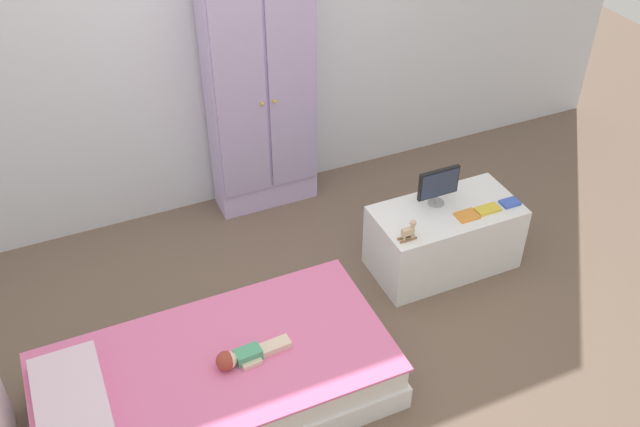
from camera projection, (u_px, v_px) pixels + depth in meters
The scene contains 12 objects.
ground_plane at pixel (304, 350), 3.96m from camera, with size 10.00×10.00×0.02m, color brown.
back_wall at pixel (199, 15), 4.26m from camera, with size 6.40×0.05×2.70m, color silver.
bed at pixel (217, 381), 3.59m from camera, with size 1.76×0.89×0.30m.
pillow at pixel (71, 403), 3.26m from camera, with size 0.32×0.64×0.06m, color silver.
doll at pixel (240, 357), 3.47m from camera, with size 0.39×0.14×0.10m.
wardrobe at pixel (261, 92), 4.54m from camera, with size 0.68×0.29×1.70m.
tv_stand at pixel (444, 237), 4.38m from camera, with size 0.89×0.46×0.44m, color white.
tv_monitor at pixel (439, 185), 4.20m from camera, with size 0.27×0.10×0.25m.
rocking_horse_toy at pixel (409, 230), 3.99m from camera, with size 0.11×0.04×0.13m.
book_orange at pixel (467, 216), 4.19m from camera, with size 0.13×0.10×0.01m, color orange.
book_yellow at pixel (488, 209), 4.23m from camera, with size 0.15×0.08×0.02m, color gold.
book_blue at pixel (510, 203), 4.28m from camera, with size 0.11×0.08×0.02m, color blue.
Camera 1 is at (-0.99, -2.47, 3.02)m, focal length 39.80 mm.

